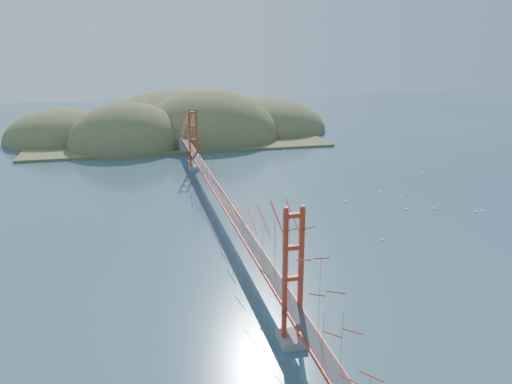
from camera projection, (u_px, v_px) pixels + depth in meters
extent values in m
plane|color=#325364|center=(223.00, 221.00, 68.41)|extent=(320.00, 320.00, 0.00)
cube|color=gray|center=(291.00, 339.00, 40.46)|extent=(2.00, 2.40, 0.70)
cube|color=gray|center=(194.00, 168.00, 96.17)|extent=(2.00, 2.40, 0.70)
cube|color=red|center=(223.00, 198.00, 67.47)|extent=(1.40, 92.00, 0.16)
cube|color=red|center=(223.00, 199.00, 67.53)|extent=(1.33, 92.00, 0.24)
cube|color=#38383A|center=(223.00, 197.00, 67.44)|extent=(1.19, 92.00, 0.03)
cube|color=gray|center=(185.00, 145.00, 110.65)|extent=(2.20, 2.60, 3.30)
cube|color=brown|center=(177.00, 137.00, 127.77)|extent=(70.00, 40.00, 0.60)
ellipsoid|color=brown|center=(129.00, 147.00, 117.58)|extent=(28.00, 28.00, 21.00)
ellipsoid|color=brown|center=(209.00, 138.00, 127.88)|extent=(36.00, 36.00, 25.00)
ellipsoid|color=brown|center=(268.00, 130.00, 139.56)|extent=(32.00, 32.00, 18.00)
ellipsoid|color=brown|center=(63.00, 141.00, 124.94)|extent=(28.00, 28.00, 16.00)
ellipsoid|color=brown|center=(179.00, 129.00, 141.31)|extent=(44.00, 44.00, 22.00)
cube|color=white|center=(382.00, 240.00, 61.74)|extent=(0.34, 0.50, 0.09)
cylinder|color=white|center=(382.00, 238.00, 61.66)|extent=(0.01, 0.01, 0.52)
cube|color=white|center=(423.00, 174.00, 92.99)|extent=(0.59, 0.60, 0.11)
cylinder|color=white|center=(423.00, 172.00, 92.89)|extent=(0.02, 0.02, 0.69)
cube|color=white|center=(336.00, 197.00, 79.07)|extent=(0.37, 0.51, 0.09)
cylinder|color=white|center=(336.00, 195.00, 79.00)|extent=(0.01, 0.01, 0.54)
cube|color=white|center=(270.00, 202.00, 76.26)|extent=(0.54, 0.34, 0.09)
cylinder|color=white|center=(270.00, 201.00, 76.18)|extent=(0.01, 0.01, 0.56)
cube|color=white|center=(345.00, 201.00, 76.91)|extent=(0.28, 0.58, 0.10)
cylinder|color=white|center=(346.00, 199.00, 76.82)|extent=(0.02, 0.02, 0.60)
cube|color=white|center=(393.00, 160.00, 104.11)|extent=(0.62, 0.52, 0.11)
cylinder|color=white|center=(393.00, 158.00, 104.02)|extent=(0.02, 0.02, 0.67)
cube|color=white|center=(476.00, 212.00, 71.90)|extent=(0.59, 0.38, 0.10)
cylinder|color=white|center=(476.00, 210.00, 71.82)|extent=(0.02, 0.02, 0.61)
cube|color=white|center=(354.00, 151.00, 113.02)|extent=(0.56, 0.20, 0.10)
cylinder|color=white|center=(354.00, 149.00, 112.93)|extent=(0.02, 0.02, 0.60)
cube|color=white|center=(437.00, 177.00, 90.73)|extent=(0.46, 0.47, 0.09)
cylinder|color=white|center=(437.00, 175.00, 90.66)|extent=(0.01, 0.01, 0.54)
cube|color=white|center=(434.00, 209.00, 73.25)|extent=(0.27, 0.63, 0.11)
cylinder|color=white|center=(435.00, 207.00, 73.16)|extent=(0.02, 0.02, 0.66)
cube|color=white|center=(323.00, 169.00, 96.73)|extent=(0.55, 0.31, 0.10)
cylinder|color=white|center=(323.00, 167.00, 96.65)|extent=(0.02, 0.02, 0.57)
cube|color=white|center=(380.00, 192.00, 81.35)|extent=(0.45, 0.61, 0.11)
cylinder|color=white|center=(380.00, 190.00, 81.26)|extent=(0.02, 0.02, 0.64)
cube|color=white|center=(285.00, 151.00, 112.61)|extent=(0.28, 0.53, 0.09)
cylinder|color=white|center=(285.00, 150.00, 112.53)|extent=(0.01, 0.01, 0.55)
cube|color=white|center=(407.00, 209.00, 73.22)|extent=(0.40, 0.58, 0.10)
cylinder|color=white|center=(407.00, 207.00, 73.13)|extent=(0.02, 0.02, 0.61)
cube|color=white|center=(482.00, 211.00, 72.31)|extent=(0.57, 0.23, 0.10)
cylinder|color=white|center=(483.00, 209.00, 72.22)|extent=(0.02, 0.02, 0.61)
cube|color=white|center=(402.00, 196.00, 79.32)|extent=(0.31, 0.50, 0.09)
cylinder|color=white|center=(402.00, 195.00, 79.24)|extent=(0.01, 0.01, 0.52)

